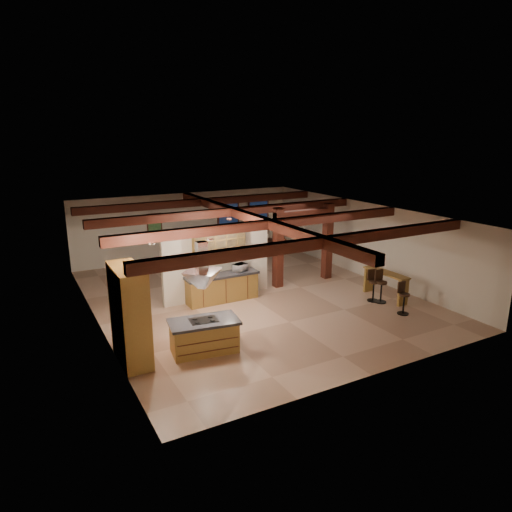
{
  "coord_description": "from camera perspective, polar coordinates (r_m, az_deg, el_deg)",
  "views": [
    {
      "loc": [
        -6.9,
        -13.02,
        5.42
      ],
      "look_at": [
        0.5,
        0.5,
        1.27
      ],
      "focal_mm": 32.0,
      "sensor_mm": 36.0,
      "label": 1
    }
  ],
  "objects": [
    {
      "name": "side_table",
      "position": [
        21.66,
        3.03,
        1.4
      ],
      "size": [
        0.61,
        0.61,
        0.61
      ],
      "primitive_type": "cube",
      "rotation": [
        0.0,
        0.0,
        -0.29
      ],
      "color": "#38140E",
      "rests_on": "ground"
    },
    {
      "name": "bar_stool_b",
      "position": [
        15.61,
        15.32,
        -3.64
      ],
      "size": [
        0.38,
        0.38,
        1.09
      ],
      "color": "black",
      "rests_on": "ground"
    },
    {
      "name": "ceiling_beams",
      "position": [
        14.98,
        -0.75,
        4.84
      ],
      "size": [
        10.0,
        12.0,
        0.28
      ],
      "color": "#38140E",
      "rests_on": "room_walls"
    },
    {
      "name": "dining_chairs",
      "position": [
        17.92,
        -4.22,
        -0.37
      ],
      "size": [
        2.36,
        2.36,
        1.3
      ],
      "color": "#38140E",
      "rests_on": "ground"
    },
    {
      "name": "kitchen_island",
      "position": [
        11.87,
        -6.49,
        -9.86
      ],
      "size": [
        1.87,
        1.17,
        0.87
      ],
      "color": "olive",
      "rests_on": "ground"
    },
    {
      "name": "upper_display_cabinet",
      "position": [
        15.01,
        -4.67,
        1.27
      ],
      "size": [
        1.8,
        0.36,
        0.95
      ],
      "color": "olive",
      "rests_on": "partition_wall"
    },
    {
      "name": "ground",
      "position": [
        15.71,
        -0.71,
        -5.12
      ],
      "size": [
        12.0,
        12.0,
        0.0
      ],
      "primitive_type": "plane",
      "color": "tan",
      "rests_on": "ground"
    },
    {
      "name": "bar_stool_c",
      "position": [
        15.67,
        14.43,
        -3.56
      ],
      "size": [
        0.37,
        0.39,
        1.06
      ],
      "color": "black",
      "rests_on": "ground"
    },
    {
      "name": "recessed_cans",
      "position": [
        12.19,
        -7.02,
        2.88
      ],
      "size": [
        3.16,
        2.46,
        0.03
      ],
      "color": "silver",
      "rests_on": "room_walls"
    },
    {
      "name": "framed_art",
      "position": [
        20.06,
        -12.58,
        4.03
      ],
      "size": [
        0.65,
        0.05,
        0.85
      ],
      "color": "#38140E",
      "rests_on": "room_walls"
    },
    {
      "name": "table_lamp",
      "position": [
        21.54,
        3.05,
        2.82
      ],
      "size": [
        0.29,
        0.29,
        0.34
      ],
      "color": "black",
      "rests_on": "side_table"
    },
    {
      "name": "sofa",
      "position": [
        21.3,
        -0.42,
        1.26
      ],
      "size": [
        2.36,
        1.09,
        0.67
      ],
      "primitive_type": "imported",
      "rotation": [
        0.0,
        0.0,
        3.23
      ],
      "color": "black",
      "rests_on": "ground"
    },
    {
      "name": "pantry_cabinet",
      "position": [
        11.47,
        -15.49,
        -7.1
      ],
      "size": [
        0.67,
        1.6,
        2.4
      ],
      "color": "olive",
      "rests_on": "ground"
    },
    {
      "name": "timber_posts",
      "position": [
        16.87,
        5.99,
        2.48
      ],
      "size": [
        2.5,
        0.3,
        2.9
      ],
      "color": "#38140E",
      "rests_on": "ground"
    },
    {
      "name": "room_walls",
      "position": [
        15.18,
        -0.73,
        1.2
      ],
      "size": [
        12.0,
        12.0,
        12.0
      ],
      "color": "beige",
      "rests_on": "ground"
    },
    {
      "name": "bar_stool_a",
      "position": [
        14.82,
        17.93,
        -5.02
      ],
      "size": [
        0.35,
        0.35,
        1.01
      ],
      "color": "black",
      "rests_on": "ground"
    },
    {
      "name": "partition_wall",
      "position": [
        15.38,
        -4.9,
        -1.3
      ],
      "size": [
        3.8,
        0.18,
        2.2
      ],
      "primitive_type": "cube",
      "color": "beige",
      "rests_on": "ground"
    },
    {
      "name": "back_windows",
      "position": [
        21.65,
        -1.56,
        4.64
      ],
      "size": [
        2.7,
        0.07,
        1.7
      ],
      "color": "#38140E",
      "rests_on": "room_walls"
    },
    {
      "name": "range_hood",
      "position": [
        11.37,
        -6.69,
        -3.7
      ],
      "size": [
        1.1,
        1.1,
        1.4
      ],
      "color": "silver",
      "rests_on": "room_walls"
    },
    {
      "name": "dining_table",
      "position": [
        18.01,
        -4.2,
        -1.36
      ],
      "size": [
        1.93,
        1.08,
        0.68
      ],
      "primitive_type": "imported",
      "rotation": [
        0.0,
        0.0,
        -0.01
      ],
      "color": "#411C10",
      "rests_on": "ground"
    },
    {
      "name": "back_counter",
      "position": [
        15.23,
        -4.25,
        -3.92
      ],
      "size": [
        2.5,
        0.66,
        0.94
      ],
      "color": "olive",
      "rests_on": "ground"
    },
    {
      "name": "bar_counter",
      "position": [
        16.0,
        15.89,
        -2.97
      ],
      "size": [
        0.47,
        1.77,
        0.93
      ],
      "color": "olive",
      "rests_on": "ground"
    },
    {
      "name": "microwave",
      "position": [
        15.32,
        -2.02,
        -1.45
      ],
      "size": [
        0.53,
        0.43,
        0.25
      ],
      "primitive_type": "imported",
      "rotation": [
        0.0,
        0.0,
        3.44
      ],
      "color": "#B4B3B8",
      "rests_on": "back_counter"
    }
  ]
}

